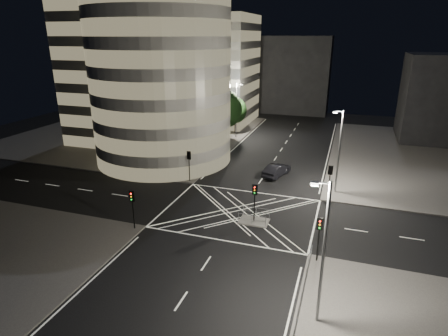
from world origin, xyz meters
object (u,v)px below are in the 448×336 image
(traffic_signal_fl, at_px, (189,160))
(street_lamp_right_far, at_px, (339,149))
(traffic_signal_island, at_px, (255,196))
(central_island, at_px, (254,221))
(traffic_signal_nr, at_px, (319,231))
(street_lamp_right_near, at_px, (323,250))
(street_lamp_left_near, at_px, (199,131))
(sedan, at_px, (277,170))
(traffic_signal_nl, at_px, (132,203))
(traffic_signal_fr, at_px, (330,176))
(street_lamp_left_far, at_px, (236,108))

(traffic_signal_fl, relative_size, street_lamp_right_far, 0.40)
(traffic_signal_island, bearing_deg, traffic_signal_fl, 142.46)
(central_island, distance_m, traffic_signal_fl, 13.91)
(traffic_signal_nr, distance_m, street_lamp_right_near, 7.69)
(street_lamp_left_near, relative_size, sedan, 1.93)
(traffic_signal_nr, distance_m, traffic_signal_island, 8.62)
(central_island, relative_size, traffic_signal_nl, 0.75)
(traffic_signal_nl, xyz_separation_m, sedan, (10.41, 19.29, -2.06))
(traffic_signal_nl, height_order, sedan, traffic_signal_nl)
(traffic_signal_nl, xyz_separation_m, traffic_signal_fr, (17.60, 13.60, 0.00))
(street_lamp_right_near, bearing_deg, traffic_signal_nl, 158.45)
(traffic_signal_island, height_order, street_lamp_right_far, street_lamp_right_far)
(street_lamp_left_near, relative_size, street_lamp_right_near, 1.00)
(street_lamp_left_near, distance_m, street_lamp_right_far, 19.11)
(central_island, height_order, sedan, sedan)
(traffic_signal_fl, bearing_deg, traffic_signal_nl, -90.00)
(traffic_signal_fr, distance_m, street_lamp_right_far, 3.48)
(traffic_signal_nr, xyz_separation_m, street_lamp_left_near, (-18.24, 18.80, 2.63))
(traffic_signal_nr, xyz_separation_m, street_lamp_right_far, (0.64, 15.80, 2.63))
(sedan, bearing_deg, street_lamp_left_near, 19.65)
(street_lamp_left_near, relative_size, street_lamp_right_far, 1.00)
(traffic_signal_fl, relative_size, traffic_signal_nr, 1.00)
(traffic_signal_nl, xyz_separation_m, traffic_signal_island, (10.80, 5.30, 0.00))
(traffic_signal_nr, relative_size, street_lamp_left_far, 0.40)
(traffic_signal_fr, bearing_deg, street_lamp_right_far, 73.89)
(traffic_signal_nl, height_order, street_lamp_left_far, street_lamp_left_far)
(traffic_signal_island, bearing_deg, traffic_signal_nl, -153.86)
(street_lamp_left_far, bearing_deg, traffic_signal_island, -70.05)
(street_lamp_left_near, relative_size, street_lamp_left_far, 1.00)
(street_lamp_left_far, bearing_deg, traffic_signal_fr, -51.83)
(central_island, bearing_deg, traffic_signal_fl, 142.46)
(street_lamp_left_far, height_order, sedan, street_lamp_left_far)
(street_lamp_right_near, bearing_deg, street_lamp_left_near, 125.97)
(central_island, xyz_separation_m, traffic_signal_nl, (-10.80, -5.30, 2.84))
(street_lamp_right_near, xyz_separation_m, sedan, (-7.82, 26.49, -4.69))
(traffic_signal_island, distance_m, street_lamp_right_near, 14.78)
(traffic_signal_island, bearing_deg, traffic_signal_nr, -37.93)
(street_lamp_right_near, bearing_deg, traffic_signal_nr, 95.04)
(traffic_signal_nr, bearing_deg, street_lamp_left_far, 116.36)
(traffic_signal_nl, bearing_deg, central_island, 26.14)
(street_lamp_right_near, relative_size, sedan, 1.93)
(traffic_signal_nl, distance_m, traffic_signal_fr, 22.24)
(street_lamp_right_far, bearing_deg, traffic_signal_nr, -92.30)
(traffic_signal_nr, relative_size, sedan, 0.77)
(street_lamp_right_near, bearing_deg, sedan, 106.45)
(traffic_signal_fr, xyz_separation_m, street_lamp_right_far, (0.64, 2.20, 2.63))
(street_lamp_left_near, xyz_separation_m, sedan, (11.05, 0.49, -4.69))
(traffic_signal_nr, bearing_deg, traffic_signal_nl, 180.00)
(central_island, relative_size, traffic_signal_nr, 0.75)
(street_lamp_right_near, bearing_deg, traffic_signal_fr, 91.75)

